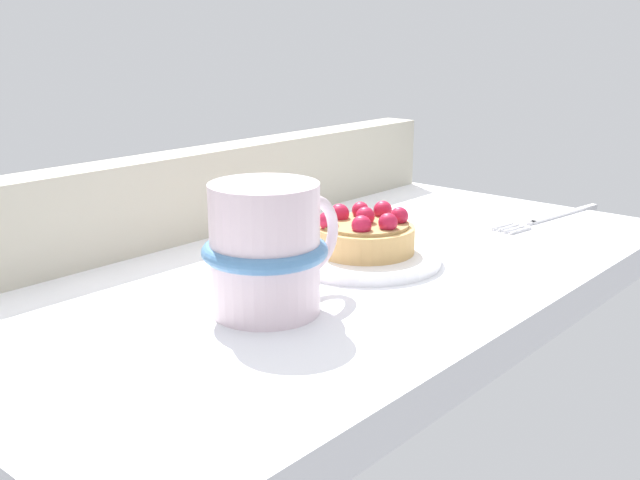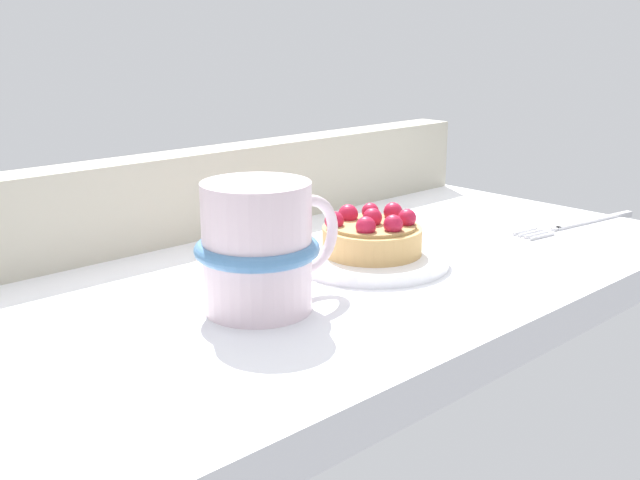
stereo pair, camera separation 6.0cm
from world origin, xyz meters
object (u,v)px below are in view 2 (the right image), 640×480
(dessert_plate, at_px, (372,259))
(coffee_mug, at_px, (260,247))
(raspberry_tart, at_px, (372,235))
(dessert_fork, at_px, (578,223))

(dessert_plate, relative_size, coffee_mug, 1.07)
(raspberry_tart, height_order, dessert_fork, raspberry_tart)
(dessert_plate, bearing_deg, coffee_mug, -172.40)
(dessert_plate, bearing_deg, dessert_fork, -12.45)
(dessert_plate, xyz_separation_m, coffee_mug, (-0.14, -0.02, 0.04))
(raspberry_tart, bearing_deg, coffee_mug, -172.34)
(coffee_mug, xyz_separation_m, dessert_fork, (0.39, -0.04, -0.04))
(dessert_plate, height_order, coffee_mug, coffee_mug)
(dessert_plate, relative_size, dessert_fork, 0.75)
(coffee_mug, relative_size, dessert_fork, 0.70)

